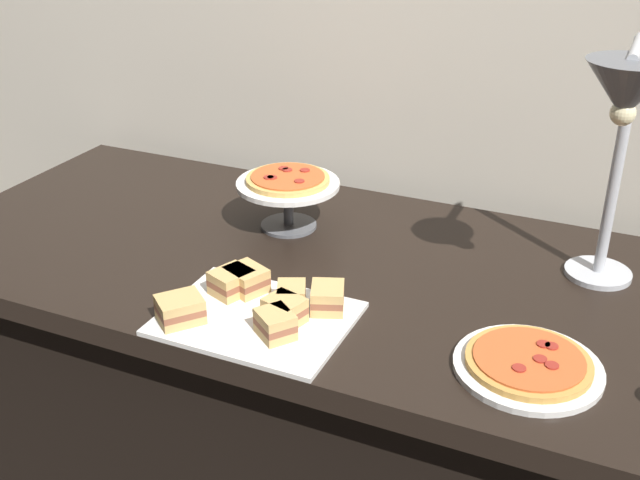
% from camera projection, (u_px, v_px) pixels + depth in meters
% --- Properties ---
extents(back_wall, '(4.40, 0.04, 2.40)m').
position_uv_depth(back_wall, '(406.00, 20.00, 1.93)').
color(back_wall, beige).
rests_on(back_wall, ground_plane).
extents(buffet_table, '(1.90, 0.84, 0.76)m').
position_uv_depth(buffet_table, '(324.00, 396.00, 1.89)').
color(buffet_table, black).
rests_on(buffet_table, ground_plane).
extents(heat_lamp, '(0.15, 0.34, 0.52)m').
position_uv_depth(heat_lamp, '(623.00, 116.00, 1.35)').
color(heat_lamp, '#B7BABF').
rests_on(heat_lamp, buffet_table).
extents(pizza_plate_front, '(0.26, 0.26, 0.03)m').
position_uv_depth(pizza_plate_front, '(528.00, 364.00, 1.35)').
color(pizza_plate_front, white).
rests_on(pizza_plate_front, buffet_table).
extents(pizza_plate_center, '(0.25, 0.25, 0.14)m').
position_uv_depth(pizza_plate_center, '(288.00, 187.00, 1.83)').
color(pizza_plate_center, '#595B60').
rests_on(pizza_plate_center, buffet_table).
extents(sandwich_platter, '(0.36, 0.28, 0.06)m').
position_uv_depth(sandwich_platter, '(257.00, 306.00, 1.50)').
color(sandwich_platter, white).
rests_on(sandwich_platter, buffet_table).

